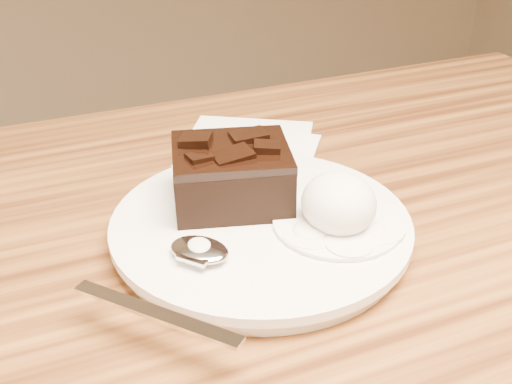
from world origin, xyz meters
name	(u,v)px	position (x,y,z in m)	size (l,w,h in m)	color
plate	(261,229)	(0.05, 0.07, 0.76)	(0.25, 0.25, 0.02)	silver
brownie	(232,178)	(0.04, 0.11, 0.79)	(0.10, 0.08, 0.04)	black
ice_cream_scoop	(339,203)	(0.11, 0.04, 0.79)	(0.06, 0.06, 0.05)	white
melt_puddle	(337,224)	(0.11, 0.04, 0.77)	(0.10, 0.10, 0.00)	white
spoon	(200,252)	(-0.01, 0.04, 0.78)	(0.03, 0.18, 0.01)	silver
napkin	(247,143)	(0.11, 0.24, 0.75)	(0.13, 0.13, 0.01)	white
crumb_a	(326,231)	(0.09, 0.03, 0.77)	(0.01, 0.01, 0.00)	black
crumb_b	(318,253)	(0.07, 0.01, 0.77)	(0.01, 0.01, 0.00)	black
crumb_c	(378,235)	(0.13, 0.01, 0.77)	(0.01, 0.00, 0.00)	black
crumb_d	(301,209)	(0.09, 0.07, 0.77)	(0.01, 0.01, 0.00)	black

